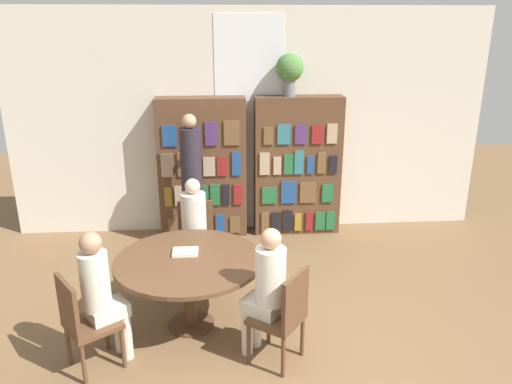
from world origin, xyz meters
name	(u,v)px	position (x,y,z in m)	size (l,w,h in m)	color
wall_back	(249,123)	(0.00, 3.40, 1.51)	(6.40, 0.07, 3.00)	beige
bookshelf_left	(202,168)	(-0.64, 3.20, 0.94)	(1.16, 0.34, 1.88)	brown
bookshelf_right	(297,166)	(0.64, 3.20, 0.94)	(1.16, 0.34, 1.88)	brown
flower_vase	(290,70)	(0.51, 3.21, 2.22)	(0.35, 0.35, 0.54)	slate
reading_table	(189,268)	(-0.72, 0.96, 0.62)	(1.38, 1.38, 0.72)	brown
chair_near_camera	(83,320)	(-1.56, 0.37, 0.49)	(0.56, 0.56, 0.88)	brown
chair_left_side	(196,236)	(-0.71, 1.99, 0.49)	(0.41, 0.41, 0.88)	brown
chair_far_side	(284,313)	(0.10, 0.35, 0.49)	(0.56, 0.56, 0.88)	brown
seated_reader_left	(194,226)	(-0.71, 1.81, 0.69)	(0.28, 0.38, 1.22)	beige
seated_reader_right	(266,286)	(-0.04, 0.45, 0.69)	(0.41, 0.40, 1.22)	silver
seated_reader_back	(102,291)	(-1.41, 0.48, 0.69)	(0.40, 0.38, 1.23)	beige
librarian_standing	(191,170)	(-0.76, 2.70, 1.06)	(0.26, 0.53, 1.76)	#28232D
open_book_on_table	(185,252)	(-0.76, 1.08, 0.73)	(0.24, 0.18, 0.03)	silver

